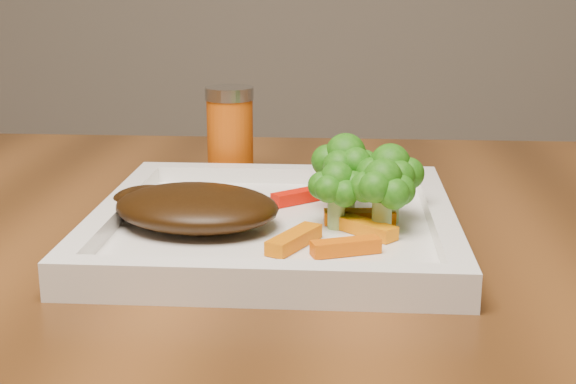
{
  "coord_description": "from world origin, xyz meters",
  "views": [
    {
      "loc": [
        -0.01,
        -0.7,
        0.95
      ],
      "look_at": [
        -0.05,
        -0.11,
        0.79
      ],
      "focal_mm": 50.0,
      "sensor_mm": 36.0,
      "label": 1
    }
  ],
  "objects": [
    {
      "name": "carrot_2",
      "position": [
        -0.04,
        -0.17,
        0.77
      ],
      "size": [
        0.04,
        0.06,
        0.01
      ],
      "primitive_type": "cube",
      "rotation": [
        0.0,
        0.0,
        1.09
      ],
      "color": "#D76803",
      "rests_on": "plate"
    },
    {
      "name": "broccoli_0",
      "position": [
        -0.01,
        -0.08,
        0.8
      ],
      "size": [
        0.07,
        0.07,
        0.07
      ],
      "primitive_type": null,
      "rotation": [
        0.0,
        0.0,
        -0.16
      ],
      "color": "#336510",
      "rests_on": "plate"
    },
    {
      "name": "carrot_6",
      "position": [
        0.0,
        -0.11,
        0.77
      ],
      "size": [
        0.06,
        0.02,
        0.01
      ],
      "primitive_type": "cube",
      "rotation": [
        0.0,
        0.0,
        0.08
      ],
      "color": "#F16203",
      "rests_on": "plate"
    },
    {
      "name": "broccoli_1",
      "position": [
        0.03,
        -0.1,
        0.79
      ],
      "size": [
        0.06,
        0.06,
        0.06
      ],
      "primitive_type": null,
      "rotation": [
        0.0,
        0.0,
        0.01
      ],
      "color": "#106313",
      "rests_on": "plate"
    },
    {
      "name": "broccoli_3",
      "position": [
        -0.01,
        -0.12,
        0.79
      ],
      "size": [
        0.06,
        0.06,
        0.06
      ],
      "primitive_type": null,
      "rotation": [
        0.0,
        0.0,
        0.37
      ],
      "color": "#267513",
      "rests_on": "plate"
    },
    {
      "name": "spice_shaker",
      "position": [
        -0.12,
        0.06,
        0.8
      ],
      "size": [
        0.05,
        0.05,
        0.09
      ],
      "primitive_type": "cylinder",
      "rotation": [
        0.0,
        0.0,
        0.1
      ],
      "color": "#BD4D0A",
      "rests_on": "dining_table"
    },
    {
      "name": "carrot_0",
      "position": [
        -0.01,
        -0.18,
        0.77
      ],
      "size": [
        0.05,
        0.03,
        0.01
      ],
      "primitive_type": "cube",
      "rotation": [
        0.0,
        0.0,
        0.36
      ],
      "color": "#D85703",
      "rests_on": "plate"
    },
    {
      "name": "steak",
      "position": [
        -0.12,
        -0.12,
        0.78
      ],
      "size": [
        0.14,
        0.12,
        0.03
      ],
      "primitive_type": "ellipsoid",
      "rotation": [
        0.0,
        0.0,
        -0.21
      ],
      "color": "black",
      "rests_on": "plate"
    },
    {
      "name": "plate",
      "position": [
        -0.06,
        -0.11,
        0.76
      ],
      "size": [
        0.27,
        0.27,
        0.01
      ],
      "primitive_type": "cube",
      "color": "white",
      "rests_on": "dining_table"
    },
    {
      "name": "broccoli_2",
      "position": [
        0.02,
        -0.13,
        0.79
      ],
      "size": [
        0.06,
        0.06,
        0.06
      ],
      "primitive_type": null,
      "rotation": [
        0.0,
        0.0,
        0.22
      ],
      "color": "#346611",
      "rests_on": "plate"
    },
    {
      "name": "carrot_4",
      "position": [
        -0.04,
        -0.05,
        0.77
      ],
      "size": [
        0.05,
        0.04,
        0.01
      ],
      "primitive_type": "cube",
      "rotation": [
        0.0,
        0.0,
        0.68
      ],
      "color": "red",
      "rests_on": "plate"
    },
    {
      "name": "carrot_5",
      "position": [
        0.01,
        -0.13,
        0.77
      ],
      "size": [
        0.05,
        0.05,
        0.01
      ],
      "primitive_type": "cube",
      "rotation": [
        0.0,
        0.0,
        -0.75
      ],
      "color": "orange",
      "rests_on": "plate"
    }
  ]
}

